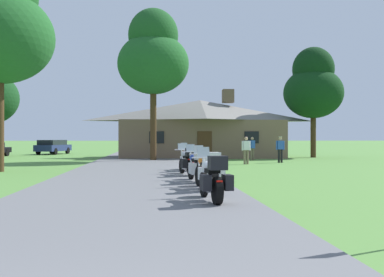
{
  "coord_description": "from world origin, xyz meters",
  "views": [
    {
      "loc": [
        0.63,
        -2.41,
        1.59
      ],
      "look_at": [
        2.22,
        15.98,
        1.57
      ],
      "focal_mm": 43.27,
      "sensor_mm": 36.0,
      "label": 1
    }
  ],
  "objects_px": {
    "motorcycle_orange_second_in_row": "(208,171)",
    "bystander_blue_shirt_near_lodge": "(252,147)",
    "bystander_blue_shirt_beside_signpost": "(280,148)",
    "parked_navy_suv_far_left": "(53,146)",
    "motorcycle_red_farthest_in_row": "(187,159)",
    "motorcycle_white_nearest_to_camera": "(212,179)",
    "bystander_white_shirt_by_tree": "(246,149)",
    "motorcycle_silver_fourth_in_row": "(188,162)",
    "tree_right_of_lodge": "(313,86)",
    "tree_by_lodge_front": "(153,56)",
    "motorcycle_blue_third_in_row": "(197,166)"
  },
  "relations": [
    {
      "from": "motorcycle_red_farthest_in_row",
      "to": "tree_by_lodge_front",
      "type": "height_order",
      "value": "tree_by_lodge_front"
    },
    {
      "from": "bystander_blue_shirt_beside_signpost",
      "to": "motorcycle_silver_fourth_in_row",
      "type": "bearing_deg",
      "value": 57.07
    },
    {
      "from": "parked_navy_suv_far_left",
      "to": "motorcycle_orange_second_in_row",
      "type": "bearing_deg",
      "value": -57.44
    },
    {
      "from": "motorcycle_white_nearest_to_camera",
      "to": "bystander_blue_shirt_beside_signpost",
      "type": "xyz_separation_m",
      "value": [
        6.77,
        18.08,
        0.34
      ]
    },
    {
      "from": "tree_by_lodge_front",
      "to": "parked_navy_suv_far_left",
      "type": "height_order",
      "value": "tree_by_lodge_front"
    },
    {
      "from": "motorcycle_silver_fourth_in_row",
      "to": "motorcycle_red_farthest_in_row",
      "type": "height_order",
      "value": "same"
    },
    {
      "from": "motorcycle_white_nearest_to_camera",
      "to": "tree_by_lodge_front",
      "type": "distance_m",
      "value": 22.38
    },
    {
      "from": "bystander_white_shirt_by_tree",
      "to": "tree_by_lodge_front",
      "type": "bearing_deg",
      "value": -44.43
    },
    {
      "from": "motorcycle_red_farthest_in_row",
      "to": "bystander_blue_shirt_beside_signpost",
      "type": "xyz_separation_m",
      "value": [
        6.57,
        7.39,
        0.34
      ]
    },
    {
      "from": "bystander_blue_shirt_beside_signpost",
      "to": "parked_navy_suv_far_left",
      "type": "relative_size",
      "value": 0.34
    },
    {
      "from": "motorcycle_white_nearest_to_camera",
      "to": "bystander_white_shirt_by_tree",
      "type": "height_order",
      "value": "bystander_white_shirt_by_tree"
    },
    {
      "from": "bystander_blue_shirt_near_lodge",
      "to": "tree_right_of_lodge",
      "type": "xyz_separation_m",
      "value": [
        5.99,
        4.2,
        4.9
      ]
    },
    {
      "from": "motorcycle_white_nearest_to_camera",
      "to": "bystander_blue_shirt_near_lodge",
      "type": "distance_m",
      "value": 22.29
    },
    {
      "from": "motorcycle_blue_third_in_row",
      "to": "bystander_white_shirt_by_tree",
      "type": "xyz_separation_m",
      "value": [
        4.12,
        11.52,
        0.32
      ]
    },
    {
      "from": "motorcycle_red_farthest_in_row",
      "to": "parked_navy_suv_far_left",
      "type": "bearing_deg",
      "value": 110.78
    },
    {
      "from": "motorcycle_red_farthest_in_row",
      "to": "bystander_blue_shirt_beside_signpost",
      "type": "height_order",
      "value": "bystander_blue_shirt_beside_signpost"
    },
    {
      "from": "motorcycle_red_farthest_in_row",
      "to": "bystander_blue_shirt_near_lodge",
      "type": "bearing_deg",
      "value": 59.18
    },
    {
      "from": "motorcycle_red_farthest_in_row",
      "to": "bystander_blue_shirt_beside_signpost",
      "type": "distance_m",
      "value": 9.9
    },
    {
      "from": "motorcycle_orange_second_in_row",
      "to": "motorcycle_blue_third_in_row",
      "type": "bearing_deg",
      "value": 82.54
    },
    {
      "from": "motorcycle_orange_second_in_row",
      "to": "motorcycle_silver_fourth_in_row",
      "type": "xyz_separation_m",
      "value": [
        -0.18,
        5.33,
        0.0
      ]
    },
    {
      "from": "tree_right_of_lodge",
      "to": "tree_by_lodge_front",
      "type": "distance_m",
      "value": 13.86
    },
    {
      "from": "bystander_white_shirt_by_tree",
      "to": "tree_right_of_lodge",
      "type": "xyz_separation_m",
      "value": [
        7.45,
        9.13,
        4.9
      ]
    },
    {
      "from": "bystander_blue_shirt_near_lodge",
      "to": "tree_by_lodge_front",
      "type": "xyz_separation_m",
      "value": [
        -7.06,
        -0.24,
        6.4
      ]
    },
    {
      "from": "motorcycle_silver_fourth_in_row",
      "to": "motorcycle_blue_third_in_row",
      "type": "bearing_deg",
      "value": -98.45
    },
    {
      "from": "motorcycle_silver_fourth_in_row",
      "to": "bystander_white_shirt_by_tree",
      "type": "xyz_separation_m",
      "value": [
        4.22,
        8.59,
        0.32
      ]
    },
    {
      "from": "tree_right_of_lodge",
      "to": "parked_navy_suv_far_left",
      "type": "height_order",
      "value": "tree_right_of_lodge"
    },
    {
      "from": "motorcycle_blue_third_in_row",
      "to": "motorcycle_silver_fourth_in_row",
      "type": "height_order",
      "value": "same"
    },
    {
      "from": "motorcycle_white_nearest_to_camera",
      "to": "motorcycle_red_farthest_in_row",
      "type": "xyz_separation_m",
      "value": [
        0.2,
        10.68,
        0.0
      ]
    },
    {
      "from": "motorcycle_white_nearest_to_camera",
      "to": "tree_right_of_lodge",
      "type": "relative_size",
      "value": 0.23
    },
    {
      "from": "bystander_blue_shirt_near_lodge",
      "to": "motorcycle_blue_third_in_row",
      "type": "bearing_deg",
      "value": -141.7
    },
    {
      "from": "motorcycle_orange_second_in_row",
      "to": "bystander_white_shirt_by_tree",
      "type": "height_order",
      "value": "bystander_white_shirt_by_tree"
    },
    {
      "from": "motorcycle_silver_fourth_in_row",
      "to": "tree_by_lodge_front",
      "type": "relative_size",
      "value": 0.19
    },
    {
      "from": "motorcycle_silver_fourth_in_row",
      "to": "parked_navy_suv_far_left",
      "type": "bearing_deg",
      "value": 101.76
    },
    {
      "from": "motorcycle_orange_second_in_row",
      "to": "bystander_blue_shirt_near_lodge",
      "type": "xyz_separation_m",
      "value": [
        5.5,
        18.86,
        0.32
      ]
    },
    {
      "from": "motorcycle_silver_fourth_in_row",
      "to": "parked_navy_suv_far_left",
      "type": "xyz_separation_m",
      "value": [
        -11.13,
        27.24,
        0.17
      ]
    },
    {
      "from": "bystander_blue_shirt_near_lodge",
      "to": "motorcycle_red_farthest_in_row",
      "type": "bearing_deg",
      "value": -149.85
    },
    {
      "from": "motorcycle_silver_fourth_in_row",
      "to": "motorcycle_red_farthest_in_row",
      "type": "bearing_deg",
      "value": 75.73
    },
    {
      "from": "bystander_blue_shirt_near_lodge",
      "to": "bystander_blue_shirt_beside_signpost",
      "type": "relative_size",
      "value": 0.99
    },
    {
      "from": "motorcycle_blue_third_in_row",
      "to": "bystander_blue_shirt_beside_signpost",
      "type": "bearing_deg",
      "value": 54.88
    },
    {
      "from": "bystander_white_shirt_by_tree",
      "to": "bystander_blue_shirt_beside_signpost",
      "type": "bearing_deg",
      "value": -154.23
    },
    {
      "from": "motorcycle_white_nearest_to_camera",
      "to": "bystander_blue_shirt_beside_signpost",
      "type": "relative_size",
      "value": 1.24
    },
    {
      "from": "bystander_blue_shirt_beside_signpost",
      "to": "motorcycle_red_farthest_in_row",
      "type": "bearing_deg",
      "value": 49.29
    },
    {
      "from": "motorcycle_silver_fourth_in_row",
      "to": "tree_by_lodge_front",
      "type": "bearing_deg",
      "value": 85.45
    },
    {
      "from": "bystander_white_shirt_by_tree",
      "to": "motorcycle_blue_third_in_row",
      "type": "bearing_deg",
      "value": 65.92
    },
    {
      "from": "motorcycle_red_farthest_in_row",
      "to": "bystander_white_shirt_by_tree",
      "type": "height_order",
      "value": "bystander_white_shirt_by_tree"
    },
    {
      "from": "parked_navy_suv_far_left",
      "to": "motorcycle_red_farthest_in_row",
      "type": "bearing_deg",
      "value": -51.88
    },
    {
      "from": "motorcycle_orange_second_in_row",
      "to": "tree_by_lodge_front",
      "type": "height_order",
      "value": "tree_by_lodge_front"
    },
    {
      "from": "bystander_blue_shirt_beside_signpost",
      "to": "motorcycle_orange_second_in_row",
      "type": "bearing_deg",
      "value": 67.82
    },
    {
      "from": "motorcycle_red_farthest_in_row",
      "to": "bystander_blue_shirt_near_lodge",
      "type": "height_order",
      "value": "bystander_blue_shirt_near_lodge"
    },
    {
      "from": "bystander_white_shirt_by_tree",
      "to": "tree_right_of_lodge",
      "type": "relative_size",
      "value": 0.18
    }
  ]
}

